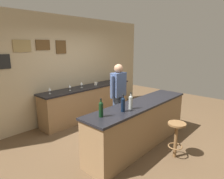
% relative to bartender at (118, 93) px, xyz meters
% --- Properties ---
extents(ground_plane, '(10.00, 10.00, 0.00)m').
position_rel_bartender_xyz_m(ground_plane, '(-0.29, -0.43, -0.94)').
color(ground_plane, brown).
extents(back_wall, '(6.00, 0.09, 2.80)m').
position_rel_bartender_xyz_m(back_wall, '(-0.30, 1.60, 0.47)').
color(back_wall, tan).
rests_on(back_wall, ground_plane).
extents(bar_counter, '(2.72, 0.60, 0.92)m').
position_rel_bartender_xyz_m(bar_counter, '(-0.29, -0.83, -0.47)').
color(bar_counter, olive).
rests_on(bar_counter, ground_plane).
extents(side_counter, '(2.93, 0.56, 0.90)m').
position_rel_bartender_xyz_m(side_counter, '(0.11, 1.22, -0.48)').
color(side_counter, olive).
rests_on(side_counter, ground_plane).
extents(bartender, '(0.52, 0.21, 1.62)m').
position_rel_bartender_xyz_m(bartender, '(0.00, 0.00, 0.00)').
color(bartender, '#384766').
rests_on(bartender, ground_plane).
extents(bar_stool, '(0.32, 0.32, 0.68)m').
position_rel_bartender_xyz_m(bar_stool, '(-0.20, -1.56, -0.48)').
color(bar_stool, brown).
rests_on(bar_stool, ground_plane).
extents(wine_bottle_a, '(0.07, 0.07, 0.31)m').
position_rel_bartender_xyz_m(wine_bottle_a, '(-1.34, -0.78, 0.12)').
color(wine_bottle_a, black).
rests_on(wine_bottle_a, bar_counter).
extents(wine_bottle_b, '(0.07, 0.07, 0.31)m').
position_rel_bartender_xyz_m(wine_bottle_b, '(-0.91, -0.88, 0.12)').
color(wine_bottle_b, black).
rests_on(wine_bottle_b, bar_counter).
extents(wine_bottle_c, '(0.07, 0.07, 0.31)m').
position_rel_bartender_xyz_m(wine_bottle_c, '(-0.71, -0.90, 0.12)').
color(wine_bottle_c, '#999E99').
rests_on(wine_bottle_c, bar_counter).
extents(wine_glass_a, '(0.07, 0.07, 0.16)m').
position_rel_bartender_xyz_m(wine_glass_a, '(-1.07, 1.26, 0.07)').
color(wine_glass_a, silver).
rests_on(wine_glass_a, side_counter).
extents(wine_glass_b, '(0.07, 0.07, 0.16)m').
position_rel_bartender_xyz_m(wine_glass_b, '(-0.54, 1.19, 0.07)').
color(wine_glass_b, silver).
rests_on(wine_glass_b, side_counter).
extents(wine_glass_c, '(0.07, 0.07, 0.16)m').
position_rel_bartender_xyz_m(wine_glass_c, '(-0.12, 1.23, 0.07)').
color(wine_glass_c, silver).
rests_on(wine_glass_c, side_counter).
extents(coffee_mug, '(0.13, 0.08, 0.09)m').
position_rel_bartender_xyz_m(coffee_mug, '(0.37, 1.19, 0.01)').
color(coffee_mug, silver).
rests_on(coffee_mug, side_counter).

